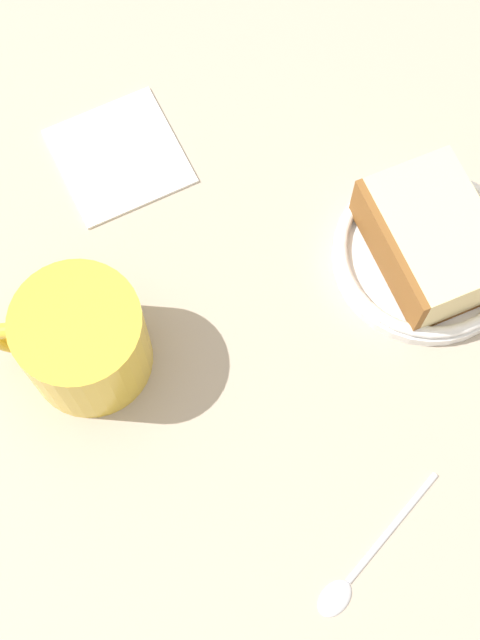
% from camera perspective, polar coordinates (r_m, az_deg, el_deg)
% --- Properties ---
extents(ground_plane, '(1.59, 1.59, 0.03)m').
position_cam_1_polar(ground_plane, '(0.74, 4.53, -0.51)').
color(ground_plane, tan).
extents(small_plate, '(0.15, 0.15, 0.02)m').
position_cam_1_polar(small_plate, '(0.75, 11.51, 4.06)').
color(small_plate, white).
rests_on(small_plate, ground_plane).
extents(cake_slice, '(0.13, 0.14, 0.05)m').
position_cam_1_polar(cake_slice, '(0.73, 11.74, 4.89)').
color(cake_slice, brown).
rests_on(cake_slice, small_plate).
extents(tea_mug, '(0.10, 0.11, 0.09)m').
position_cam_1_polar(tea_mug, '(0.69, -9.81, -1.27)').
color(tea_mug, gold).
rests_on(tea_mug, ground_plane).
extents(teaspoon, '(0.13, 0.02, 0.01)m').
position_cam_1_polar(teaspoon, '(0.69, 7.20, -15.28)').
color(teaspoon, silver).
rests_on(teaspoon, ground_plane).
extents(folded_napkin, '(0.14, 0.14, 0.01)m').
position_cam_1_polar(folded_napkin, '(0.79, -7.52, 10.09)').
color(folded_napkin, white).
rests_on(folded_napkin, ground_plane).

